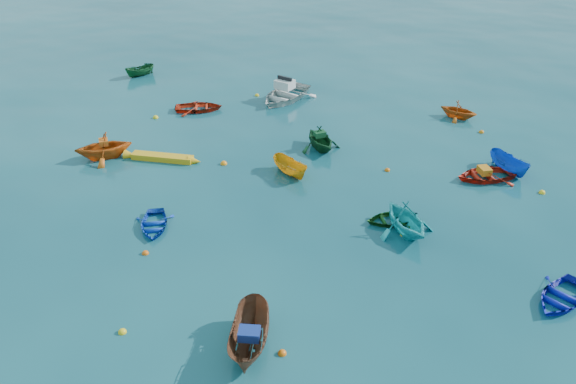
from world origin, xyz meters
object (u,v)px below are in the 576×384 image
(dinghy_blue_sw, at_px, (154,227))
(kayak_yellow, at_px, (163,160))
(dinghy_blue_se, at_px, (560,300))
(motorboat_white, at_px, (285,99))

(dinghy_blue_sw, relative_size, kayak_yellow, 0.60)
(dinghy_blue_se, height_order, kayak_yellow, dinghy_blue_se)
(dinghy_blue_sw, bearing_deg, dinghy_blue_se, -24.59)
(kayak_yellow, relative_size, motorboat_white, 0.89)
(dinghy_blue_se, distance_m, kayak_yellow, 21.26)
(dinghy_blue_se, relative_size, kayak_yellow, 0.69)
(kayak_yellow, bearing_deg, dinghy_blue_sw, -161.51)
(motorboat_white, bearing_deg, dinghy_blue_sw, -76.93)
(dinghy_blue_sw, height_order, kayak_yellow, dinghy_blue_sw)
(kayak_yellow, bearing_deg, dinghy_blue_se, -112.74)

